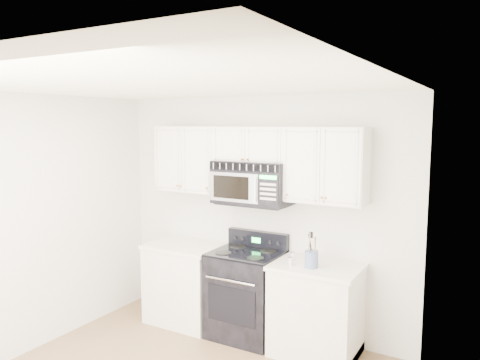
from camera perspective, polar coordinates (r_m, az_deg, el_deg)
The scene contains 9 objects.
room at distance 3.81m, azimuth -9.87°, elevation -8.47°, with size 3.51×3.51×2.61m.
base_cabinet_left at distance 5.62m, azimuth -6.54°, elevation -12.64°, with size 0.86×0.65×0.92m.
base_cabinet_right at distance 4.91m, azimuth 9.29°, elevation -15.68°, with size 0.86×0.65×0.92m.
range at distance 5.20m, azimuth 0.78°, elevation -13.57°, with size 0.73×0.67×1.11m.
upper_cabinets at distance 5.01m, azimuth 1.62°, elevation 2.67°, with size 2.44×0.37×0.75m.
microwave at distance 4.99m, azimuth 1.52°, elevation -0.29°, with size 0.83×0.46×0.46m.
utensil_crock at distance 4.62m, azimuth 8.70°, elevation -9.45°, with size 0.13×0.13×0.35m.
shaker_salt at distance 4.83m, azimuth 6.46°, elevation -9.18°, with size 0.04×0.04×0.10m.
shaker_pepper at distance 4.67m, azimuth 6.20°, elevation -9.76°, with size 0.04×0.04×0.09m.
Camera 1 is at (2.36, -2.82, 2.30)m, focal length 35.00 mm.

